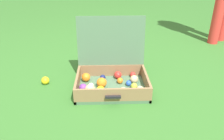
# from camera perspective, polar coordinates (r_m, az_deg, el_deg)

# --- Properties ---
(ground_plane) EXTENTS (16.00, 16.00, 0.00)m
(ground_plane) POSITION_cam_1_polar(r_m,az_deg,el_deg) (1.78, 0.40, -5.38)
(ground_plane) COLOR #336B28
(open_suitcase) EXTENTS (0.56, 0.49, 0.53)m
(open_suitcase) POSITION_cam_1_polar(r_m,az_deg,el_deg) (1.79, -0.35, -1.02)
(open_suitcase) COLOR #4C7051
(open_suitcase) RESTS_ON ground
(stray_ball_on_grass) EXTENTS (0.07, 0.07, 0.07)m
(stray_ball_on_grass) POSITION_cam_1_polar(r_m,az_deg,el_deg) (1.94, -16.66, -2.58)
(stray_ball_on_grass) COLOR yellow
(stray_ball_on_grass) RESTS_ON ground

